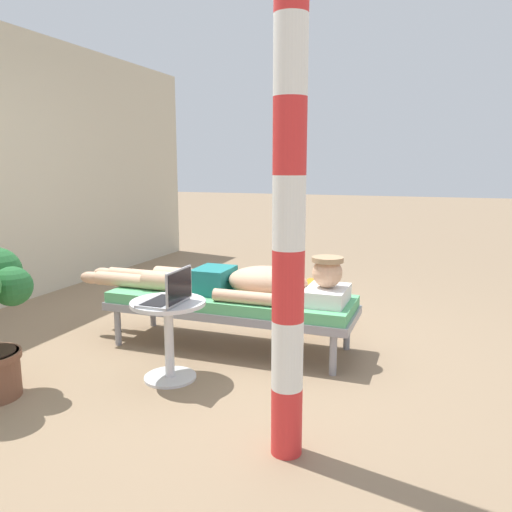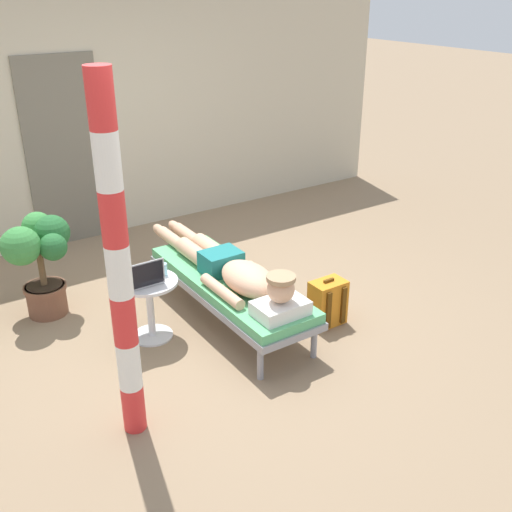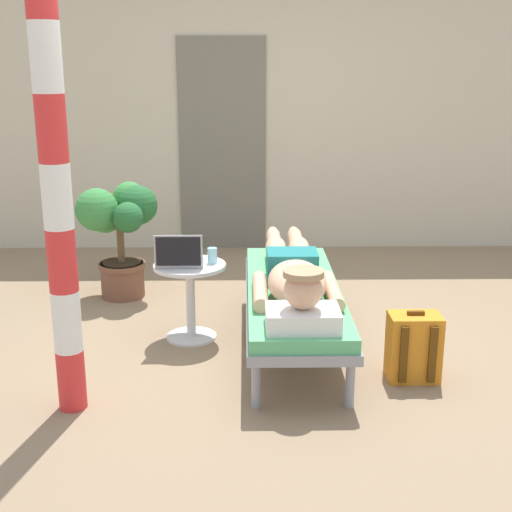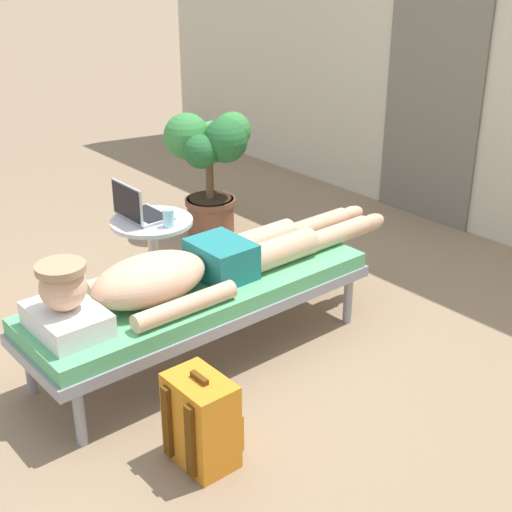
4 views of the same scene
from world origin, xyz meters
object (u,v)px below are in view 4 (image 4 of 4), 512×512
at_px(backpack, 202,421).
at_px(side_table, 153,246).
at_px(lounge_chair, 201,296).
at_px(laptop, 138,210).
at_px(person_reclining, 189,269).
at_px(drink_glass, 168,218).
at_px(potted_plant, 210,158).

bearing_deg(backpack, side_table, 154.74).
distance_m(lounge_chair, backpack, 0.85).
xyz_separation_m(side_table, backpack, (1.35, -0.64, -0.16)).
relative_size(laptop, backpack, 0.73).
height_order(laptop, backpack, laptop).
distance_m(person_reclining, laptop, 0.76).
bearing_deg(backpack, drink_glass, 151.28).
bearing_deg(lounge_chair, potted_plant, 141.45).
xyz_separation_m(laptop, drink_glass, (0.21, 0.07, -0.01)).
relative_size(side_table, potted_plant, 0.58).
relative_size(side_table, drink_glass, 5.03).
xyz_separation_m(laptop, potted_plant, (-0.57, 0.94, -0.00)).
height_order(side_table, drink_glass, drink_glass).
bearing_deg(backpack, person_reclining, 147.57).
relative_size(lounge_chair, drink_glass, 18.06).
xyz_separation_m(person_reclining, backpack, (0.68, -0.43, -0.32)).
bearing_deg(backpack, lounge_chair, 143.94).
bearing_deg(potted_plant, person_reclining, -40.20).
bearing_deg(drink_glass, laptop, -161.03).
bearing_deg(drink_glass, side_table, -172.06).
distance_m(person_reclining, backpack, 0.86).
distance_m(lounge_chair, laptop, 0.78).
relative_size(laptop, drink_glass, 2.98).
xyz_separation_m(lounge_chair, backpack, (0.68, -0.49, -0.15)).
height_order(lounge_chair, person_reclining, person_reclining).
relative_size(person_reclining, backpack, 5.12).
bearing_deg(potted_plant, lounge_chair, -38.55).
relative_size(person_reclining, potted_plant, 2.42).
bearing_deg(drink_glass, backpack, -28.72).
xyz_separation_m(lounge_chair, drink_glass, (-0.53, 0.17, 0.23)).
relative_size(person_reclining, drink_glass, 20.85).
bearing_deg(person_reclining, potted_plant, 139.80).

